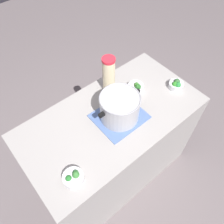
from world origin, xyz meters
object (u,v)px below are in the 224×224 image
Objects in this scene: lemonade_pitcher at (109,75)px; broccoli_bowl_back at (73,178)px; cooking_pot at (120,107)px; broccoli_bowl_front at (176,85)px; broccoli_bowl_center at (136,87)px.

broccoli_bowl_back is at bearing 34.59° from lemonade_pitcher.
cooking_pot is 0.55m from broccoli_bowl_back.
cooking_pot is 2.76× the size of broccoli_bowl_back.
lemonade_pitcher is at bearing -114.13° from cooking_pot.
broccoli_bowl_front is (-0.42, 0.33, -0.12)m from lemonade_pitcher.
cooking_pot is 1.14× the size of lemonade_pitcher.
broccoli_bowl_front is at bearing -174.20° from broccoli_bowl_back.
cooking_pot is 2.77× the size of broccoli_bowl_center.
cooking_pot reaches higher than broccoli_bowl_center.
lemonade_pitcher reaches higher than broccoli_bowl_back.
cooking_pot is 0.31m from broccoli_bowl_center.
broccoli_bowl_back is (0.79, 0.30, 0.01)m from broccoli_bowl_center.
broccoli_bowl_center is (0.25, -0.19, -0.01)m from broccoli_bowl_front.
lemonade_pitcher is at bearing -40.08° from broccoli_bowl_center.
cooking_pot is at bearing -7.60° from broccoli_bowl_front.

